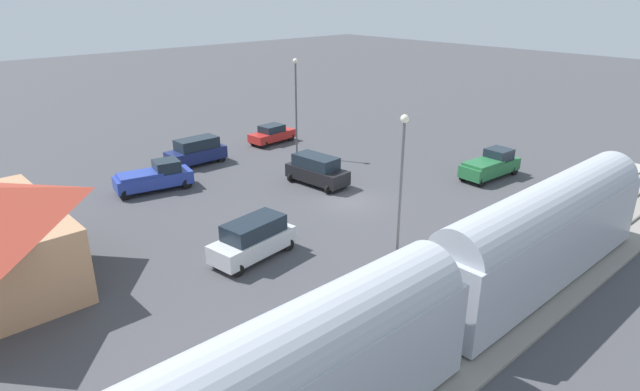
% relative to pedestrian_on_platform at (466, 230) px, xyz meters
% --- Properties ---
extents(ground_plane, '(200.00, 200.00, 0.00)m').
position_rel_pedestrian_on_platform_xyz_m(ground_plane, '(9.61, -0.45, -1.28)').
color(ground_plane, '#424247').
extents(railway_track, '(4.80, 70.00, 0.30)m').
position_rel_pedestrian_on_platform_xyz_m(railway_track, '(-4.39, -0.45, -1.19)').
color(railway_track, gray).
rests_on(railway_track, ground).
extents(platform, '(3.20, 46.00, 0.30)m').
position_rel_pedestrian_on_platform_xyz_m(platform, '(-0.39, -0.45, -1.13)').
color(platform, '#A8A399').
rests_on(platform, ground).
extents(pedestrian_on_platform, '(0.36, 0.36, 1.71)m').
position_rel_pedestrian_on_platform_xyz_m(pedestrian_on_platform, '(0.00, 0.00, 0.00)').
color(pedestrian_on_platform, '#333338').
rests_on(pedestrian_on_platform, platform).
extents(pedestrian_waiting_far, '(0.36, 0.36, 1.71)m').
position_rel_pedestrian_on_platform_xyz_m(pedestrian_waiting_far, '(-0.41, 3.19, 0.00)').
color(pedestrian_waiting_far, '#333338').
rests_on(pedestrian_waiting_far, platform).
extents(sedan_red, '(2.22, 4.64, 1.74)m').
position_rel_pedestrian_on_platform_xyz_m(sedan_red, '(25.02, -5.62, -0.40)').
color(sedan_red, red).
rests_on(sedan_red, ground).
extents(suv_black, '(5.05, 2.73, 2.22)m').
position_rel_pedestrian_on_platform_xyz_m(suv_black, '(13.64, -1.11, -0.13)').
color(suv_black, black).
rests_on(suv_black, ground).
extents(suv_navy, '(1.99, 4.91, 2.22)m').
position_rel_pedestrian_on_platform_xyz_m(suv_navy, '(24.03, 3.02, -0.13)').
color(suv_navy, navy).
rests_on(suv_navy, ground).
extents(pickup_green, '(2.27, 5.50, 2.14)m').
position_rel_pedestrian_on_platform_xyz_m(pickup_green, '(5.73, -12.15, -0.25)').
color(pickup_green, '#236638').
rests_on(pickup_green, ground).
extents(suv_silver, '(2.62, 5.12, 2.22)m').
position_rel_pedestrian_on_platform_xyz_m(suv_silver, '(7.27, 9.25, -0.13)').
color(suv_silver, silver).
rests_on(suv_silver, ground).
extents(pickup_blue, '(2.99, 5.68, 2.14)m').
position_rel_pedestrian_on_platform_xyz_m(pickup_blue, '(20.62, 8.41, -0.25)').
color(pickup_blue, '#283D9E').
rests_on(pickup_blue, ground).
extents(light_pole_near_platform, '(0.44, 0.44, 7.83)m').
position_rel_pedestrian_on_platform_xyz_m(light_pole_near_platform, '(2.41, 2.94, 3.64)').
color(light_pole_near_platform, '#515156').
rests_on(light_pole_near_platform, ground).
extents(light_pole_lot_center, '(0.44, 0.44, 8.40)m').
position_rel_pedestrian_on_platform_xyz_m(light_pole_lot_center, '(20.21, -4.67, 3.95)').
color(light_pole_lot_center, '#515156').
rests_on(light_pole_lot_center, ground).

